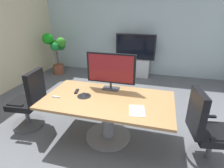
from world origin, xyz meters
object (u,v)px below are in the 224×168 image
(office_chair_right, at_px, (205,134))
(remote_control, at_px, (77,91))
(office_chair_left, at_px, (30,104))
(potted_plant, at_px, (56,49))
(conference_phone, at_px, (84,94))
(conference_table, at_px, (108,109))
(tv_monitor, at_px, (111,69))
(wall_display_unit, at_px, (135,62))

(office_chair_right, height_order, remote_control, office_chair_right)
(office_chair_left, distance_m, potted_plant, 2.91)
(conference_phone, bearing_deg, office_chair_right, -3.95)
(potted_plant, bearing_deg, conference_table, -46.65)
(conference_table, height_order, tv_monitor, tv_monitor)
(potted_plant, height_order, remote_control, potted_plant)
(tv_monitor, relative_size, conference_phone, 3.82)
(office_chair_right, bearing_deg, remote_control, 73.09)
(wall_display_unit, xyz_separation_m, potted_plant, (-2.44, -0.46, 0.38))
(wall_display_unit, bearing_deg, conference_table, -89.35)
(wall_display_unit, xyz_separation_m, remote_control, (-0.55, -2.98, 0.30))
(office_chair_right, xyz_separation_m, potted_plant, (-3.91, 2.77, 0.36))
(potted_plant, distance_m, conference_phone, 3.36)
(conference_table, relative_size, tv_monitor, 2.41)
(potted_plant, bearing_deg, remote_control, -53.05)
(conference_table, xyz_separation_m, tv_monitor, (-0.06, 0.38, 0.54))
(conference_table, xyz_separation_m, wall_display_unit, (-0.04, 3.08, -0.10))
(tv_monitor, bearing_deg, office_chair_right, -19.25)
(office_chair_right, relative_size, tv_monitor, 1.30)
(office_chair_right, bearing_deg, office_chair_left, 78.64)
(office_chair_right, distance_m, remote_control, 2.06)
(wall_display_unit, height_order, remote_control, wall_display_unit)
(conference_table, xyz_separation_m, potted_plant, (-2.48, 2.62, 0.27))
(potted_plant, bearing_deg, conference_phone, -51.74)
(office_chair_left, bearing_deg, wall_display_unit, 150.72)
(office_chair_left, height_order, conference_phone, office_chair_left)
(conference_table, height_order, office_chair_left, office_chair_left)
(tv_monitor, height_order, conference_phone, tv_monitor)
(office_chair_right, bearing_deg, tv_monitor, 60.83)
(office_chair_left, bearing_deg, conference_phone, 87.66)
(tv_monitor, relative_size, potted_plant, 0.64)
(office_chair_left, xyz_separation_m, potted_plant, (-1.04, 2.69, 0.36))
(office_chair_right, relative_size, potted_plant, 0.82)
(office_chair_left, height_order, remote_control, office_chair_left)
(office_chair_left, relative_size, wall_display_unit, 0.83)
(tv_monitor, height_order, potted_plant, tv_monitor)
(office_chair_right, height_order, tv_monitor, tv_monitor)
(conference_phone, bearing_deg, remote_control, 147.10)
(wall_display_unit, height_order, potted_plant, potted_plant)
(conference_phone, bearing_deg, potted_plant, 128.26)
(office_chair_right, distance_m, conference_phone, 1.86)
(conference_table, relative_size, potted_plant, 1.53)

